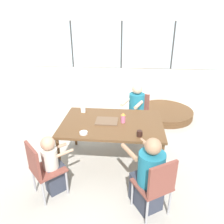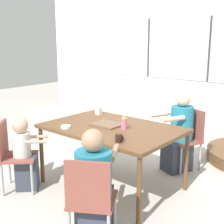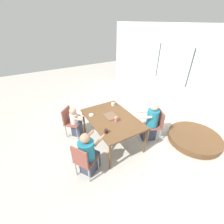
{
  "view_description": "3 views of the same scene",
  "coord_description": "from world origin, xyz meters",
  "px_view_note": "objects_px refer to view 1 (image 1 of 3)",
  "views": [
    {
      "loc": [
        0.28,
        -3.09,
        2.35
      ],
      "look_at": [
        0.0,
        0.0,
        0.95
      ],
      "focal_mm": 35.0,
      "sensor_mm": 36.0,
      "label": 1
    },
    {
      "loc": [
        2.31,
        -2.76,
        1.8
      ],
      "look_at": [
        0.0,
        0.0,
        0.95
      ],
      "focal_mm": 50.0,
      "sensor_mm": 36.0,
      "label": 2
    },
    {
      "loc": [
        2.67,
        -1.57,
        2.87
      ],
      "look_at": [
        0.0,
        0.0,
        0.95
      ],
      "focal_mm": 24.0,
      "sensor_mm": 36.0,
      "label": 3
    }
  ],
  "objects_px": {
    "sippy_cup": "(123,118)",
    "folded_table_stack": "(164,113)",
    "person_toddler": "(53,166)",
    "chair_for_toddler": "(41,167)",
    "chair_for_woman_green_shirt": "(138,110)",
    "person_man_blue_shirt": "(148,178)",
    "milk_carton_small": "(83,110)",
    "bowl_white_shallow": "(84,133)",
    "coffee_mug": "(140,134)",
    "person_woman_green_shirt": "(136,113)",
    "chair_for_man_blue_shirt": "(157,184)"
  },
  "relations": [
    {
      "from": "person_toddler",
      "to": "chair_for_woman_green_shirt",
      "type": "bearing_deg",
      "value": 102.63
    },
    {
      "from": "person_toddler",
      "to": "milk_carton_small",
      "type": "distance_m",
      "value": 1.18
    },
    {
      "from": "person_man_blue_shirt",
      "to": "milk_carton_small",
      "type": "height_order",
      "value": "person_man_blue_shirt"
    },
    {
      "from": "chair_for_toddler",
      "to": "bowl_white_shallow",
      "type": "relative_size",
      "value": 7.44
    },
    {
      "from": "chair_for_man_blue_shirt",
      "to": "coffee_mug",
      "type": "bearing_deg",
      "value": 76.34
    },
    {
      "from": "person_toddler",
      "to": "sippy_cup",
      "type": "bearing_deg",
      "value": 84.45
    },
    {
      "from": "chair_for_toddler",
      "to": "person_man_blue_shirt",
      "type": "xyz_separation_m",
      "value": [
        1.41,
        -0.04,
        -0.04
      ]
    },
    {
      "from": "chair_for_woman_green_shirt",
      "to": "bowl_white_shallow",
      "type": "relative_size",
      "value": 7.44
    },
    {
      "from": "chair_for_man_blue_shirt",
      "to": "bowl_white_shallow",
      "type": "relative_size",
      "value": 7.44
    },
    {
      "from": "chair_for_man_blue_shirt",
      "to": "person_woman_green_shirt",
      "type": "relative_size",
      "value": 0.76
    },
    {
      "from": "person_toddler",
      "to": "milk_carton_small",
      "type": "xyz_separation_m",
      "value": [
        0.22,
        1.09,
        0.39
      ]
    },
    {
      "from": "chair_for_toddler",
      "to": "person_woman_green_shirt",
      "type": "relative_size",
      "value": 0.76
    },
    {
      "from": "milk_carton_small",
      "to": "chair_for_woman_green_shirt",
      "type": "bearing_deg",
      "value": 37.91
    },
    {
      "from": "sippy_cup",
      "to": "folded_table_stack",
      "type": "relative_size",
      "value": 0.12
    },
    {
      "from": "person_toddler",
      "to": "chair_for_toddler",
      "type": "bearing_deg",
      "value": -90.0
    },
    {
      "from": "chair_for_toddler",
      "to": "chair_for_man_blue_shirt",
      "type": "bearing_deg",
      "value": 38.47
    },
    {
      "from": "bowl_white_shallow",
      "to": "chair_for_toddler",
      "type": "bearing_deg",
      "value": -137.89
    },
    {
      "from": "chair_for_woman_green_shirt",
      "to": "chair_for_man_blue_shirt",
      "type": "xyz_separation_m",
      "value": [
        0.17,
        -2.16,
        0.0
      ]
    },
    {
      "from": "person_man_blue_shirt",
      "to": "person_toddler",
      "type": "distance_m",
      "value": 1.31
    },
    {
      "from": "chair_for_woman_green_shirt",
      "to": "sippy_cup",
      "type": "bearing_deg",
      "value": 97.95
    },
    {
      "from": "person_man_blue_shirt",
      "to": "person_woman_green_shirt",
      "type": "bearing_deg",
      "value": 63.27
    },
    {
      "from": "chair_for_woman_green_shirt",
      "to": "milk_carton_small",
      "type": "bearing_deg",
      "value": 60.02
    },
    {
      "from": "milk_carton_small",
      "to": "person_toddler",
      "type": "bearing_deg",
      "value": -101.45
    },
    {
      "from": "chair_for_toddler",
      "to": "coffee_mug",
      "type": "bearing_deg",
      "value": 64.94
    },
    {
      "from": "chair_for_toddler",
      "to": "person_woman_green_shirt",
      "type": "bearing_deg",
      "value": 100.92
    },
    {
      "from": "coffee_mug",
      "to": "bowl_white_shallow",
      "type": "xyz_separation_m",
      "value": [
        -0.8,
        -0.01,
        -0.03
      ]
    },
    {
      "from": "person_man_blue_shirt",
      "to": "sippy_cup",
      "type": "relative_size",
      "value": 6.4
    },
    {
      "from": "person_toddler",
      "to": "person_woman_green_shirt",
      "type": "bearing_deg",
      "value": 101.76
    },
    {
      "from": "chair_for_toddler",
      "to": "bowl_white_shallow",
      "type": "xyz_separation_m",
      "value": [
        0.49,
        0.45,
        0.28
      ]
    },
    {
      "from": "person_man_blue_shirt",
      "to": "coffee_mug",
      "type": "bearing_deg",
      "value": 71.82
    },
    {
      "from": "chair_for_toddler",
      "to": "folded_table_stack",
      "type": "distance_m",
      "value": 3.47
    },
    {
      "from": "person_woman_green_shirt",
      "to": "folded_table_stack",
      "type": "xyz_separation_m",
      "value": [
        0.74,
        0.99,
        -0.41
      ]
    },
    {
      "from": "coffee_mug",
      "to": "person_man_blue_shirt",
      "type": "bearing_deg",
      "value": -76.95
    },
    {
      "from": "sippy_cup",
      "to": "bowl_white_shallow",
      "type": "height_order",
      "value": "sippy_cup"
    },
    {
      "from": "chair_for_man_blue_shirt",
      "to": "milk_carton_small",
      "type": "height_order",
      "value": "milk_carton_small"
    },
    {
      "from": "person_man_blue_shirt",
      "to": "person_toddler",
      "type": "height_order",
      "value": "person_man_blue_shirt"
    },
    {
      "from": "chair_for_toddler",
      "to": "coffee_mug",
      "type": "relative_size",
      "value": 9.83
    },
    {
      "from": "sippy_cup",
      "to": "milk_carton_small",
      "type": "relative_size",
      "value": 1.74
    },
    {
      "from": "chair_for_woman_green_shirt",
      "to": "person_man_blue_shirt",
      "type": "relative_size",
      "value": 0.81
    },
    {
      "from": "coffee_mug",
      "to": "bowl_white_shallow",
      "type": "relative_size",
      "value": 0.76
    },
    {
      "from": "coffee_mug",
      "to": "sippy_cup",
      "type": "distance_m",
      "value": 0.48
    },
    {
      "from": "person_toddler",
      "to": "milk_carton_small",
      "type": "height_order",
      "value": "person_toddler"
    },
    {
      "from": "chair_for_toddler",
      "to": "sippy_cup",
      "type": "height_order",
      "value": "sippy_cup"
    },
    {
      "from": "person_toddler",
      "to": "coffee_mug",
      "type": "height_order",
      "value": "person_toddler"
    },
    {
      "from": "chair_for_toddler",
      "to": "person_man_blue_shirt",
      "type": "relative_size",
      "value": 0.81
    },
    {
      "from": "milk_carton_small",
      "to": "bowl_white_shallow",
      "type": "xyz_separation_m",
      "value": [
        0.16,
        -0.75,
        -0.03
      ]
    },
    {
      "from": "folded_table_stack",
      "to": "person_toddler",
      "type": "bearing_deg",
      "value": -125.04
    },
    {
      "from": "chair_for_toddler",
      "to": "chair_for_woman_green_shirt",
      "type": "bearing_deg",
      "value": 101.8
    },
    {
      "from": "chair_for_man_blue_shirt",
      "to": "person_toddler",
      "type": "relative_size",
      "value": 0.94
    },
    {
      "from": "chair_for_woman_green_shirt",
      "to": "chair_for_man_blue_shirt",
      "type": "height_order",
      "value": "same"
    }
  ]
}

